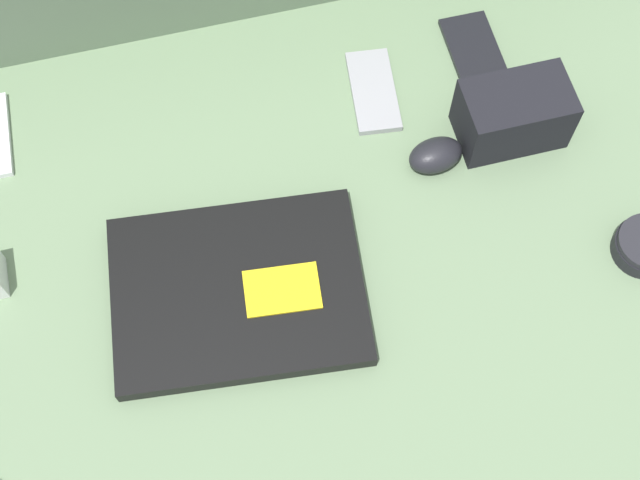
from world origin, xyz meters
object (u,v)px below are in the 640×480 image
computer_mouse (436,155)px  camera_pouch (513,114)px  laptop (238,291)px  phone_silver (472,46)px  phone_small (373,91)px

computer_mouse → camera_pouch: (0.11, 0.02, 0.02)m
laptop → computer_mouse: computer_mouse is taller
laptop → phone_silver: 0.48m
phone_small → camera_pouch: camera_pouch is taller
phone_small → camera_pouch: (0.16, -0.10, 0.04)m
laptop → phone_small: laptop is taller
laptop → computer_mouse: (0.28, 0.12, 0.01)m
laptop → phone_small: bearing=51.6°
computer_mouse → phone_small: (-0.05, 0.12, -0.01)m
computer_mouse → phone_silver: (0.11, 0.16, -0.01)m
phone_small → laptop: bearing=-127.8°
computer_mouse → phone_small: computer_mouse is taller
phone_silver → camera_pouch: bearing=-88.6°
camera_pouch → computer_mouse: bearing=-169.0°
laptop → camera_pouch: camera_pouch is taller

